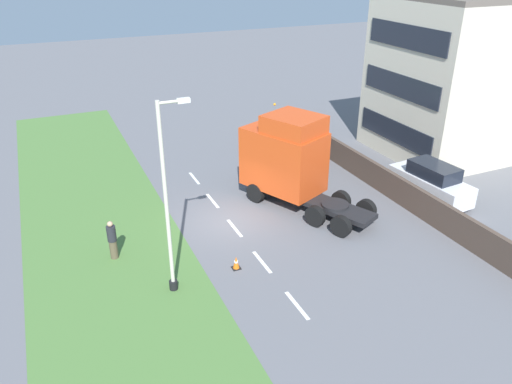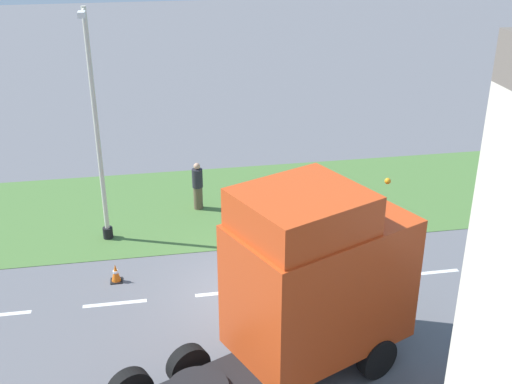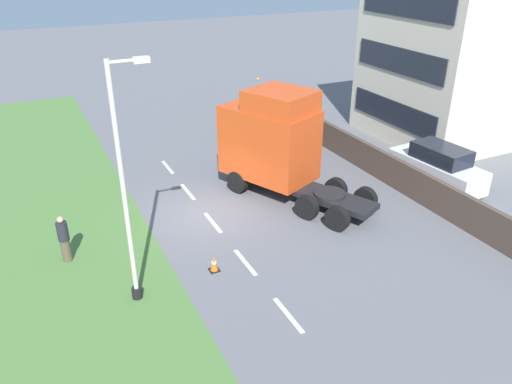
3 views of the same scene
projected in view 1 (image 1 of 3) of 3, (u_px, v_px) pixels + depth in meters
ground_plane at (229, 222)px, 24.80m from camera, size 120.00×120.00×0.00m
grass_verge at (106, 248)px, 22.60m from camera, size 7.00×44.00×0.01m
lane_markings at (235, 228)px, 24.23m from camera, size 0.16×14.60×0.00m
boundary_wall at (380, 178)px, 27.78m from camera, size 0.25×24.00×1.44m
building_block at (470, 75)px, 31.90m from camera, size 10.95×7.90×10.98m
lorry_cab at (288, 159)px, 25.75m from camera, size 5.18×7.55×4.97m
flatbed_truck at (288, 140)px, 31.30m from camera, size 3.95×6.12×2.71m
parked_car at (431, 182)px, 26.58m from camera, size 2.16×4.75×2.08m
lamp_post at (169, 210)px, 18.34m from camera, size 1.29×0.33×7.69m
pedestrian at (112, 240)px, 21.50m from camera, size 0.39×0.39×1.83m
traffic_cone_lead at (236, 263)px, 21.05m from camera, size 0.36×0.36×0.58m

